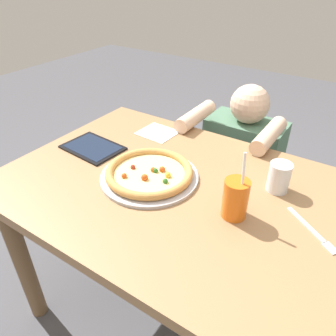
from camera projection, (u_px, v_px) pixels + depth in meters
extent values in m
plane|color=#4C4C51|center=(171.00, 309.00, 1.55)|extent=(8.00, 8.00, 0.00)
cube|color=#936D47|center=(172.00, 188.00, 1.15)|extent=(1.20, 0.86, 0.04)
cylinder|color=brown|center=(22.00, 260.00, 1.36)|extent=(0.07, 0.07, 0.71)
cylinder|color=brown|center=(129.00, 179.00, 1.85)|extent=(0.07, 0.07, 0.71)
cylinder|color=brown|center=(321.00, 258.00, 1.36)|extent=(0.07, 0.07, 0.71)
cylinder|color=#B7B7BC|center=(149.00, 177.00, 1.17)|extent=(0.35, 0.35, 0.01)
cylinder|color=#E5CC7F|center=(149.00, 174.00, 1.16)|extent=(0.26, 0.26, 0.01)
torus|color=#C68C47|center=(149.00, 172.00, 1.16)|extent=(0.32, 0.32, 0.03)
sphere|color=#BF4C19|center=(154.00, 169.00, 1.17)|extent=(0.02, 0.02, 0.02)
sphere|color=#BF4C19|center=(145.00, 177.00, 1.12)|extent=(0.02, 0.02, 0.02)
sphere|color=gold|center=(167.00, 176.00, 1.13)|extent=(0.02, 0.02, 0.02)
sphere|color=#BF4C19|center=(124.00, 176.00, 1.13)|extent=(0.02, 0.02, 0.02)
sphere|color=#BF4C19|center=(162.00, 169.00, 1.17)|extent=(0.02, 0.02, 0.02)
sphere|color=maroon|center=(133.00, 167.00, 1.18)|extent=(0.02, 0.02, 0.02)
sphere|color=#2D6623|center=(155.00, 171.00, 1.16)|extent=(0.02, 0.02, 0.02)
sphere|color=#2D6623|center=(165.00, 181.00, 1.11)|extent=(0.02, 0.02, 0.02)
cylinder|color=orange|center=(235.00, 199.00, 0.97)|extent=(0.08, 0.08, 0.13)
cylinder|color=white|center=(243.00, 171.00, 0.91)|extent=(0.02, 0.02, 0.12)
cylinder|color=silver|center=(279.00, 177.00, 1.08)|extent=(0.07, 0.07, 0.10)
cube|color=white|center=(276.00, 171.00, 1.06)|extent=(0.03, 0.03, 0.02)
cube|color=white|center=(280.00, 171.00, 1.07)|extent=(0.03, 0.03, 0.02)
cube|color=white|center=(158.00, 133.00, 1.47)|extent=(0.17, 0.15, 0.00)
cube|color=silver|center=(306.00, 224.00, 0.97)|extent=(0.14, 0.11, 0.00)
cube|color=silver|center=(330.00, 248.00, 0.89)|extent=(0.05, 0.05, 0.00)
cube|color=black|center=(93.00, 148.00, 1.35)|extent=(0.25, 0.19, 0.01)
cube|color=#192338|center=(93.00, 147.00, 1.34)|extent=(0.22, 0.16, 0.00)
cylinder|color=#333847|center=(236.00, 197.00, 1.92)|extent=(0.32, 0.32, 0.45)
cube|color=#4C7259|center=(244.00, 144.00, 1.73)|extent=(0.40, 0.22, 0.26)
sphere|color=beige|center=(250.00, 104.00, 1.60)|extent=(0.19, 0.19, 0.19)
cylinder|color=beige|center=(196.00, 116.00, 1.54)|extent=(0.07, 0.28, 0.07)
cylinder|color=beige|center=(269.00, 135.00, 1.37)|extent=(0.07, 0.28, 0.07)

